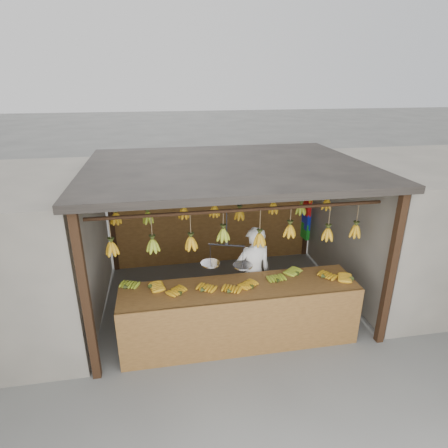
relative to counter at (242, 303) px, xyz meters
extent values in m
plane|color=#5B5B57|center=(0.02, 1.22, -0.71)|extent=(80.00, 80.00, 0.00)
cube|color=black|center=(-1.98, -0.28, 0.44)|extent=(0.10, 0.10, 2.30)
cube|color=black|center=(2.02, -0.28, 0.44)|extent=(0.10, 0.10, 2.30)
cube|color=black|center=(-1.98, 2.72, 0.44)|extent=(0.10, 0.10, 2.30)
cube|color=black|center=(2.02, 2.72, 0.44)|extent=(0.10, 0.10, 2.30)
cube|color=black|center=(0.02, 1.22, 1.64)|extent=(4.30, 3.30, 0.10)
cylinder|color=black|center=(0.02, 0.22, 1.29)|extent=(4.00, 0.05, 0.05)
cylinder|color=black|center=(0.02, 1.22, 1.29)|extent=(4.00, 0.05, 0.05)
cylinder|color=black|center=(0.02, 2.22, 1.29)|extent=(4.00, 0.05, 0.05)
cube|color=brown|center=(0.02, 2.72, 0.19)|extent=(4.00, 0.06, 1.80)
cube|color=slate|center=(3.62, 1.22, 0.44)|extent=(3.00, 3.00, 2.30)
cube|color=brown|center=(0.00, 0.12, 0.15)|extent=(3.36, 0.75, 0.08)
cube|color=brown|center=(0.00, -0.25, -0.26)|extent=(3.36, 0.04, 0.90)
cube|color=black|center=(-1.58, -0.20, -0.30)|extent=(0.07, 0.07, 0.82)
cube|color=black|center=(1.58, -0.20, -0.30)|extent=(0.07, 0.07, 0.82)
cube|color=black|center=(-1.58, 0.45, -0.30)|extent=(0.07, 0.07, 0.82)
cube|color=black|center=(1.58, 0.45, -0.30)|extent=(0.07, 0.07, 0.82)
ellipsoid|color=#92A523|center=(-1.56, 0.32, 0.22)|extent=(0.26, 0.29, 0.06)
ellipsoid|color=#CA8E15|center=(-1.23, 0.26, 0.22)|extent=(0.28, 0.23, 0.06)
ellipsoid|color=#CA8E15|center=(-0.83, 0.05, 0.22)|extent=(0.29, 0.30, 0.06)
ellipsoid|color=#CA8E15|center=(-0.52, 0.05, 0.22)|extent=(0.28, 0.30, 0.06)
ellipsoid|color=#CA8E15|center=(-0.18, -0.04, 0.22)|extent=(0.27, 0.29, 0.06)
ellipsoid|color=#CA8E15|center=(0.16, 0.04, 0.22)|extent=(0.28, 0.30, 0.06)
ellipsoid|color=#92A523|center=(0.57, 0.13, 0.22)|extent=(0.21, 0.26, 0.06)
ellipsoid|color=#92A523|center=(0.91, 0.29, 0.22)|extent=(0.29, 0.30, 0.06)
ellipsoid|color=#CA8E15|center=(1.25, 0.11, 0.22)|extent=(0.30, 0.28, 0.06)
ellipsoid|color=#CA8E15|center=(1.62, 0.01, 0.22)|extent=(0.29, 0.27, 0.06)
ellipsoid|color=#CA8E15|center=(-1.68, 0.23, 0.87)|extent=(0.16, 0.16, 0.28)
ellipsoid|color=#92A523|center=(-1.16, 0.23, 0.87)|extent=(0.16, 0.16, 0.28)
ellipsoid|color=#CA8E15|center=(-0.66, 0.21, 0.87)|extent=(0.16, 0.16, 0.28)
ellipsoid|color=#92A523|center=(-0.22, 0.25, 0.94)|extent=(0.16, 0.16, 0.28)
ellipsoid|color=#CA8E15|center=(0.27, 0.19, 0.86)|extent=(0.16, 0.16, 0.28)
ellipsoid|color=#CA8E15|center=(0.72, 0.24, 0.94)|extent=(0.16, 0.16, 0.28)
ellipsoid|color=#CA8E15|center=(1.28, 0.21, 0.86)|extent=(0.16, 0.16, 0.28)
ellipsoid|color=#CA8E15|center=(1.71, 0.23, 0.86)|extent=(0.16, 0.16, 0.28)
ellipsoid|color=#CA8E15|center=(-1.70, 1.20, 0.93)|extent=(0.16, 0.16, 0.28)
ellipsoid|color=#92A523|center=(-1.23, 1.22, 0.90)|extent=(0.16, 0.16, 0.28)
ellipsoid|color=#CA8E15|center=(-0.68, 1.18, 0.96)|extent=(0.16, 0.16, 0.28)
ellipsoid|color=#CA8E15|center=(-0.19, 1.20, 0.95)|extent=(0.16, 0.16, 0.28)
ellipsoid|color=#CA8E15|center=(0.23, 1.25, 0.85)|extent=(0.16, 0.16, 0.28)
ellipsoid|color=#CA8E15|center=(0.79, 1.24, 0.93)|extent=(0.16, 0.16, 0.28)
ellipsoid|color=#92A523|center=(1.25, 1.19, 0.90)|extent=(0.16, 0.16, 0.28)
ellipsoid|color=#CA8E15|center=(1.72, 1.24, 0.94)|extent=(0.16, 0.16, 0.28)
ellipsoid|color=#92A523|center=(-1.71, 2.18, 0.92)|extent=(0.16, 0.16, 0.28)
ellipsoid|color=#CA8E15|center=(-1.15, 2.20, 0.94)|extent=(0.16, 0.16, 0.28)
ellipsoid|color=#92A523|center=(-0.73, 2.27, 0.89)|extent=(0.16, 0.16, 0.28)
ellipsoid|color=#CA8E15|center=(-0.22, 2.22, 0.93)|extent=(0.16, 0.16, 0.28)
ellipsoid|color=#CA8E15|center=(0.29, 2.23, 0.88)|extent=(0.16, 0.16, 0.28)
ellipsoid|color=#CA8E15|center=(0.80, 2.18, 0.93)|extent=(0.16, 0.16, 0.28)
ellipsoid|color=#CA8E15|center=(1.22, 2.21, 0.94)|extent=(0.16, 0.16, 0.28)
ellipsoid|color=#CA8E15|center=(1.73, 2.24, 0.91)|extent=(0.16, 0.16, 0.28)
cylinder|color=black|center=(-0.18, 0.22, 1.04)|extent=(0.02, 0.02, 0.49)
cylinder|color=black|center=(-0.18, 0.22, 0.80)|extent=(0.48, 0.18, 0.02)
cylinder|color=silver|center=(-0.39, 0.30, 0.50)|extent=(0.27, 0.27, 0.02)
cylinder|color=silver|center=(0.04, 0.15, 0.50)|extent=(0.27, 0.27, 0.02)
imported|color=white|center=(0.32, 0.62, 0.08)|extent=(0.62, 0.45, 1.58)
cube|color=yellow|center=(1.96, 2.57, 0.72)|extent=(0.08, 0.26, 0.34)
cube|color=red|center=(1.96, 2.57, 0.43)|extent=(0.08, 0.26, 0.34)
cube|color=#1426BF|center=(1.96, 2.57, 0.12)|extent=(0.08, 0.26, 0.34)
cube|color=#199926|center=(1.96, 2.57, -0.10)|extent=(0.08, 0.26, 0.34)
camera|label=1|loc=(-1.03, -4.33, 2.92)|focal=30.00mm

